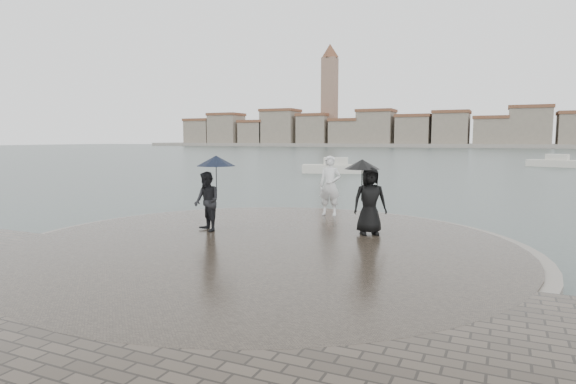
% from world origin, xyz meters
% --- Properties ---
extents(ground, '(400.00, 400.00, 0.00)m').
position_xyz_m(ground, '(0.00, 0.00, 0.00)').
color(ground, '#2B3835').
rests_on(ground, ground).
extents(kerb_ring, '(12.50, 12.50, 0.32)m').
position_xyz_m(kerb_ring, '(0.00, 3.50, 0.16)').
color(kerb_ring, gray).
rests_on(kerb_ring, ground).
extents(quay_tip, '(11.90, 11.90, 0.36)m').
position_xyz_m(quay_tip, '(0.00, 3.50, 0.18)').
color(quay_tip, '#2D261E').
rests_on(quay_tip, ground).
extents(statue, '(0.76, 0.55, 1.94)m').
position_xyz_m(statue, '(0.01, 8.05, 1.33)').
color(statue, silver).
rests_on(statue, quay_tip).
extents(visitor_left, '(1.28, 1.10, 2.04)m').
position_xyz_m(visitor_left, '(-2.02, 4.15, 1.49)').
color(visitor_left, black).
rests_on(visitor_left, quay_tip).
extents(visitor_right, '(1.23, 1.02, 1.95)m').
position_xyz_m(visitor_right, '(1.96, 5.53, 1.44)').
color(visitor_right, black).
rests_on(visitor_right, quay_tip).
extents(far_skyline, '(260.00, 20.00, 37.00)m').
position_xyz_m(far_skyline, '(-6.29, 160.71, 5.61)').
color(far_skyline, gray).
rests_on(far_skyline, ground).
extents(boats, '(32.70, 20.91, 1.50)m').
position_xyz_m(boats, '(7.74, 40.14, 0.38)').
color(boats, beige).
rests_on(boats, ground).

